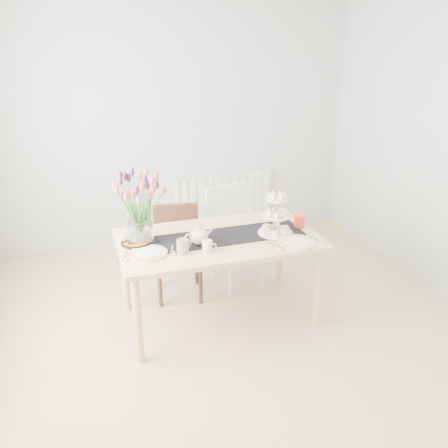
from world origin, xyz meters
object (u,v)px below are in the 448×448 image
object	(u,v)px
chair_brown	(177,244)
mug_white	(207,246)
mug_orange	(299,221)
tart_tin	(137,242)
teapot	(199,236)
cream_jug	(275,214)
dining_table	(218,246)
plate_left	(148,253)
cake_stand	(276,221)
tulip_vase	(137,198)
chair_white	(233,227)
plate_right	(297,242)
mug_grey	(183,246)
radiator	(223,199)

from	to	relation	value
chair_brown	mug_white	xyz separation A→B (m)	(0.06, -0.78, 0.31)
mug_orange	tart_tin	bearing A→B (deg)	141.91
tart_tin	mug_white	size ratio (longest dim) A/B	2.67
teapot	cream_jug	bearing A→B (deg)	10.52
dining_table	tart_tin	world-z (taller)	tart_tin
plate_left	cake_stand	bearing A→B (deg)	2.79
teapot	plate_left	world-z (taller)	teapot
chair_brown	mug_white	bearing A→B (deg)	-76.40
tulip_vase	mug_white	bearing A→B (deg)	-36.81
chair_white	teapot	distance (m)	0.92
mug_orange	plate_right	distance (m)	0.34
chair_white	cake_stand	bearing A→B (deg)	-90.23
cake_stand	plate_right	distance (m)	0.26
chair_brown	mug_orange	world-z (taller)	mug_orange
dining_table	mug_grey	size ratio (longest dim) A/B	14.87
chair_brown	plate_right	bearing A→B (deg)	-38.56
teapot	plate_left	xyz separation A→B (m)	(-0.40, -0.04, -0.07)
mug_orange	mug_white	bearing A→B (deg)	160.39
dining_table	plate_left	size ratio (longest dim) A/B	5.63
mug_white	cake_stand	bearing A→B (deg)	28.40
teapot	plate_right	xyz separation A→B (m)	(0.74, -0.21, -0.07)
radiator	chair_brown	xyz separation A→B (m)	(-0.81, -1.17, 0.03)
radiator	chair_white	xyz separation A→B (m)	(-0.24, -1.10, 0.10)
tulip_vase	cream_jug	world-z (taller)	tulip_vase
tart_tin	tulip_vase	bearing A→B (deg)	32.08
plate_left	tart_tin	bearing A→B (deg)	103.97
teapot	mug_white	bearing A→B (deg)	-92.25
dining_table	plate_right	size ratio (longest dim) A/B	5.43
radiator	tulip_vase	world-z (taller)	tulip_vase
tulip_vase	cake_stand	size ratio (longest dim) A/B	1.61
mug_grey	mug_white	bearing A→B (deg)	-38.20
chair_white	plate_left	distance (m)	1.21
tart_tin	dining_table	bearing A→B (deg)	-7.71
cream_jug	chair_brown	bearing A→B (deg)	168.46
plate_right	mug_white	bearing A→B (deg)	174.93
chair_white	cream_jug	bearing A→B (deg)	-65.91
mug_orange	mug_grey	bearing A→B (deg)	155.82
plate_right	tulip_vase	bearing A→B (deg)	160.98
chair_brown	plate_right	distance (m)	1.18
mug_white	mug_grey	bearing A→B (deg)	-178.44
dining_table	plate_right	bearing A→B (deg)	-28.10
mug_orange	cake_stand	bearing A→B (deg)	162.74
chair_white	cake_stand	size ratio (longest dim) A/B	2.26
dining_table	chair_brown	size ratio (longest dim) A/B	1.92
tulip_vase	cake_stand	xyz separation A→B (m)	(1.07, -0.18, -0.25)
chair_brown	cream_jug	distance (m)	0.93
radiator	chair_white	distance (m)	1.14
tulip_vase	plate_left	size ratio (longest dim) A/B	2.36
radiator	dining_table	distance (m)	1.83
cake_stand	mug_grey	size ratio (longest dim) A/B	3.87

